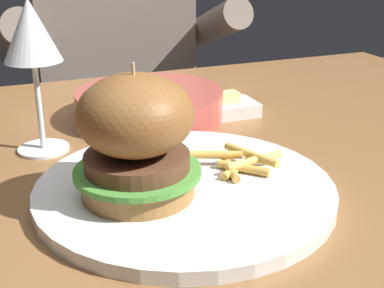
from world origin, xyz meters
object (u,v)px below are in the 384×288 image
at_px(butter_dish, 228,108).
at_px(main_plate, 185,189).
at_px(soup_bowl, 150,103).
at_px(burger_sandwich, 136,137).
at_px(diner_person, 115,116).
at_px(wine_glass, 31,37).

bearing_deg(butter_dish, main_plate, -124.78).
bearing_deg(soup_bowl, butter_dish, -15.92).
bearing_deg(burger_sandwich, main_plate, 5.90).
height_order(burger_sandwich, diner_person, diner_person).
bearing_deg(wine_glass, diner_person, 68.94).
height_order(main_plate, butter_dish, butter_dish).
relative_size(wine_glass, soup_bowl, 0.87).
distance_m(main_plate, wine_glass, 0.26).
distance_m(butter_dish, diner_person, 0.60).
distance_m(main_plate, soup_bowl, 0.26).
distance_m(main_plate, diner_person, 0.82).
height_order(wine_glass, butter_dish, wine_glass).
relative_size(butter_dish, diner_person, 0.07).
xyz_separation_m(soup_bowl, diner_person, (0.07, 0.54, -0.20)).
relative_size(wine_glass, diner_person, 0.16).
relative_size(butter_dish, soup_bowl, 0.39).
bearing_deg(burger_sandwich, soup_bowl, 70.27).
distance_m(main_plate, butter_dish, 0.27).
xyz_separation_m(main_plate, wine_glass, (-0.12, 0.18, 0.14)).
relative_size(main_plate, burger_sandwich, 2.34).
distance_m(burger_sandwich, butter_dish, 0.31).
height_order(soup_bowl, diner_person, diner_person).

